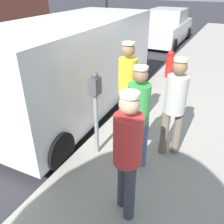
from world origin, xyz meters
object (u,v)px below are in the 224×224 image
(pedestrian_in_yellow, at_px, (127,84))
(fire_hydrant, at_px, (170,64))
(pedestrian_in_red, at_px, (127,151))
(parked_sedan_ahead, at_px, (166,28))
(pedestrian_in_green, at_px, (138,112))
(pedestrian_in_gray, at_px, (175,103))
(parked_van, at_px, (74,64))
(parking_meter_near, at_px, (95,101))

(pedestrian_in_yellow, xyz_separation_m, fire_hydrant, (-0.08, 3.54, -0.63))
(pedestrian_in_red, relative_size, parked_sedan_ahead, 0.39)
(pedestrian_in_yellow, relative_size, fire_hydrant, 2.11)
(pedestrian_in_yellow, bearing_deg, parked_sedan_ahead, 101.14)
(pedestrian_in_green, relative_size, parked_sedan_ahead, 0.38)
(pedestrian_in_red, relative_size, pedestrian_in_gray, 1.01)
(parked_sedan_ahead, bearing_deg, pedestrian_in_yellow, -78.86)
(pedestrian_in_gray, bearing_deg, pedestrian_in_red, -96.82)
(pedestrian_in_green, relative_size, fire_hydrant, 1.98)
(pedestrian_in_yellow, distance_m, parked_van, 1.81)
(parked_van, xyz_separation_m, parked_sedan_ahead, (-0.07, 8.25, -0.41))
(parking_meter_near, height_order, pedestrian_in_red, pedestrian_in_red)
(parked_van, bearing_deg, pedestrian_in_yellow, -21.57)
(pedestrian_in_gray, xyz_separation_m, pedestrian_in_green, (-0.42, -0.53, -0.02))
(pedestrian_in_green, distance_m, parked_van, 2.67)
(pedestrian_in_gray, bearing_deg, parked_sedan_ahead, 106.50)
(pedestrian_in_gray, bearing_deg, parking_meter_near, -153.02)
(pedestrian_in_yellow, distance_m, pedestrian_in_green, 0.97)
(pedestrian_in_yellow, xyz_separation_m, pedestrian_in_green, (0.54, -0.81, -0.08))
(pedestrian_in_yellow, bearing_deg, parked_van, 158.43)
(parking_meter_near, relative_size, pedestrian_in_gray, 0.88)
(parking_meter_near, relative_size, pedestrian_in_green, 0.89)
(parked_sedan_ahead, relative_size, fire_hydrant, 5.14)
(parking_meter_near, relative_size, pedestrian_in_red, 0.87)
(pedestrian_in_red, height_order, fire_hydrant, pedestrian_in_red)
(pedestrian_in_yellow, distance_m, parked_sedan_ahead, 9.10)
(pedestrian_in_gray, height_order, fire_hydrant, pedestrian_in_gray)
(parked_van, bearing_deg, pedestrian_in_red, -44.57)
(fire_hydrant, bearing_deg, parked_van, -119.11)
(parked_sedan_ahead, distance_m, fire_hydrant, 5.63)
(parked_van, height_order, parked_sedan_ahead, parked_van)
(pedestrian_in_yellow, bearing_deg, pedestrian_in_red, -65.99)
(parked_sedan_ahead, bearing_deg, pedestrian_in_green, -76.70)
(parked_sedan_ahead, bearing_deg, parking_meter_near, -80.85)
(pedestrian_in_yellow, height_order, parked_sedan_ahead, pedestrian_in_yellow)
(pedestrian_in_red, relative_size, parked_van, 0.33)
(pedestrian_in_green, bearing_deg, fire_hydrant, 98.17)
(pedestrian_in_red, height_order, parked_sedan_ahead, pedestrian_in_red)
(parked_van, bearing_deg, pedestrian_in_green, -33.50)
(pedestrian_in_red, distance_m, parked_sedan_ahead, 10.98)
(pedestrian_in_green, distance_m, parked_sedan_ahead, 9.99)
(parking_meter_near, height_order, parked_sedan_ahead, parking_meter_near)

